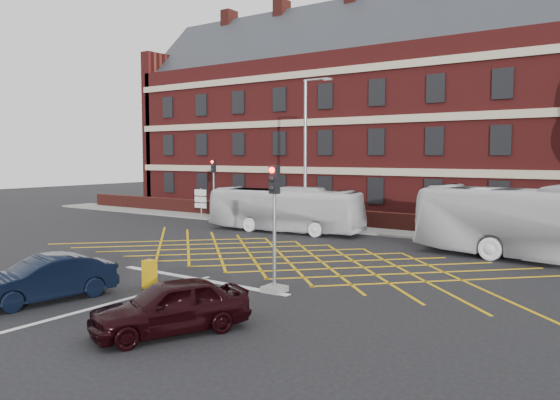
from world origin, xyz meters
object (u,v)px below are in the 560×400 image
Objects in this scene: traffic_light_far at (214,194)px; utility_cabinet at (150,274)px; traffic_light_near at (274,240)px; direction_signs at (201,200)px; bus_left at (285,210)px; street_lamp at (306,181)px; car_maroon at (170,306)px; car_navy at (45,279)px; bus_right at (556,225)px.

traffic_light_far is 4.33× the size of utility_cabinet.
traffic_light_near is 4.54m from utility_cabinet.
bus_left is at bearing -13.89° from direction_signs.
car_maroon is at bearing -68.50° from street_lamp.
traffic_light_far is at bearing 128.69° from car_navy.
street_lamp reaches higher than car_maroon.
bus_left is 14.82m from utility_cabinet.
bus_left is at bearing 108.76° from car_navy.
street_lamp reaches higher than direction_signs.
bus_left is 19.00m from car_maroon.
bus_left is 2.21m from street_lamp.
traffic_light_far reaches higher than car_navy.
bus_right is at bearing -10.58° from traffic_light_far.
direction_signs is at bearing 169.95° from street_lamp.
traffic_light_far is (-16.43, 15.29, 0.00)m from traffic_light_near.
traffic_light_near reaches higher than bus_right.
traffic_light_far is 0.47× the size of street_lamp.
bus_left is 1.07× the size of street_lamp.
utility_cabinet is at bearing -79.07° from street_lamp.
utility_cabinet is at bearing 146.35° from bus_right.
street_lamp is at bearing 89.27° from bus_right.
traffic_light_near reaches higher than utility_cabinet.
street_lamp is (1.28, 0.40, 1.76)m from bus_left.
traffic_light_near reaches higher than car_navy.
bus_left is at bearing 106.08° from utility_cabinet.
direction_signs is at bearing -115.74° from traffic_light_far.
bus_right reaches higher than bus_left.
traffic_light_far is 1.94× the size of direction_signs.
bus_right is at bearing -6.82° from street_lamp.
car_maroon is 0.46× the size of street_lamp.
car_navy is 5.53m from car_maroon.
car_navy is at bearing -85.54° from street_lamp.
bus_right reaches higher than car_maroon.
utility_cabinet is (1.45, 3.00, -0.22)m from car_navy.
street_lamp reaches higher than bus_left.
traffic_light_near is 1.94× the size of direction_signs.
car_maroon is 5.02m from utility_cabinet.
bus_right is at bearing 57.48° from traffic_light_near.
street_lamp is (9.77, -2.74, 1.34)m from traffic_light_far.
street_lamp is (-13.62, 1.63, 1.45)m from bus_right.
bus_left is 14.95m from bus_right.
bus_left is at bearing -162.60° from street_lamp.
car_maroon is 1.88× the size of direction_signs.
traffic_light_far is at bearing 137.06° from traffic_light_near.
traffic_light_far is at bearing 64.26° from direction_signs.
car_navy is at bearing -115.70° from utility_cabinet.
utility_cabinet is (13.04, -16.43, -0.89)m from direction_signs.
bus_right is 13.79m from street_lamp.
bus_right is 17.29m from car_maroon.
traffic_light_near is at bearing 53.86° from car_navy.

